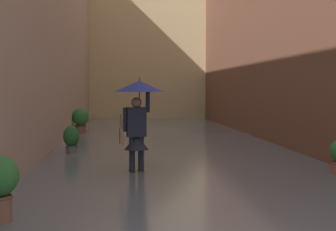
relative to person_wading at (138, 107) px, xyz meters
The scene contains 6 objects.
ground_plane 5.36m from the person_wading, 101.41° to the right, with size 63.81×63.81×0.00m, color #605B56.
flood_water 5.35m from the person_wading, 101.41° to the right, with size 7.23×31.52×0.08m, color slate.
building_facade_far 18.97m from the person_wading, 93.13° to the right, with size 10.03×1.80×8.20m, color tan.
person_wading is the anchor object (origin of this frame).
potted_plant_mid_right 9.19m from the person_wading, 78.03° to the right, with size 0.62×0.62×1.02m.
potted_plant_far_right 3.62m from the person_wading, 62.05° to the right, with size 0.42×0.42×0.78m.
Camera 1 is at (1.30, 2.53, 1.75)m, focal length 54.51 mm.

